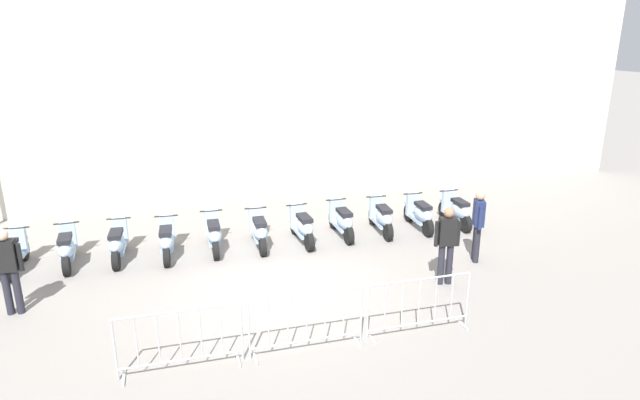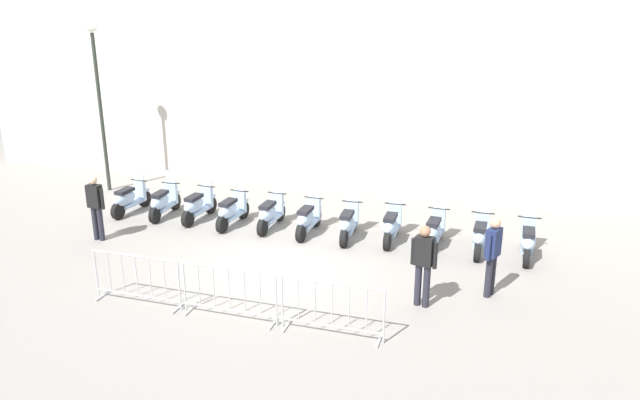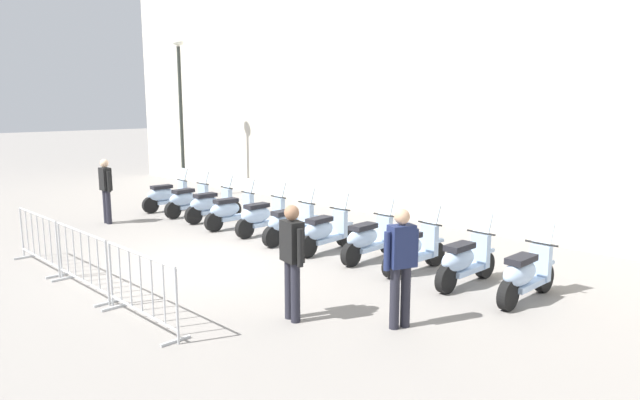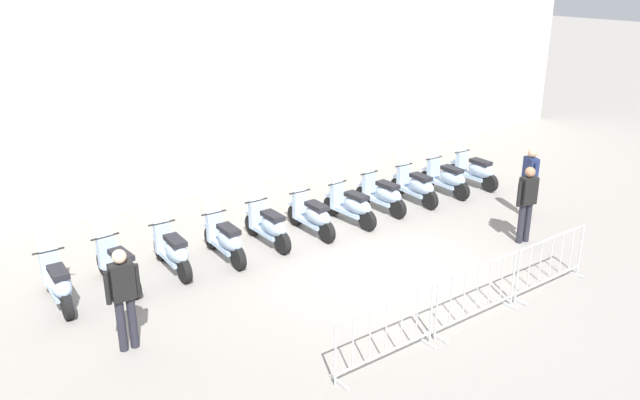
% 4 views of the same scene
% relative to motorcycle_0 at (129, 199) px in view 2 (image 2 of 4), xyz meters
% --- Properties ---
extents(ground_plane, '(120.00, 120.00, 0.00)m').
position_rel_motorcycle_0_xyz_m(ground_plane, '(5.54, -2.46, -0.45)').
color(ground_plane, gray).
extents(motorcycle_0, '(0.56, 1.73, 1.24)m').
position_rel_motorcycle_0_xyz_m(motorcycle_0, '(0.00, 0.00, 0.00)').
color(motorcycle_0, black).
rests_on(motorcycle_0, ground).
extents(motorcycle_1, '(0.56, 1.73, 1.24)m').
position_rel_motorcycle_0_xyz_m(motorcycle_1, '(1.12, 0.03, 0.00)').
color(motorcycle_1, black).
rests_on(motorcycle_1, ground).
extents(motorcycle_2, '(0.56, 1.73, 1.24)m').
position_rel_motorcycle_0_xyz_m(motorcycle_2, '(2.22, 0.04, 0.00)').
color(motorcycle_2, black).
rests_on(motorcycle_2, ground).
extents(motorcycle_3, '(0.56, 1.72, 1.24)m').
position_rel_motorcycle_0_xyz_m(motorcycle_3, '(3.33, -0.09, 0.00)').
color(motorcycle_3, black).
rests_on(motorcycle_3, ground).
extents(motorcycle_4, '(0.56, 1.72, 1.24)m').
position_rel_motorcycle_0_xyz_m(motorcycle_4, '(4.45, 0.00, 0.00)').
color(motorcycle_4, black).
rests_on(motorcycle_4, ground).
extents(motorcycle_5, '(0.56, 1.72, 1.24)m').
position_rel_motorcycle_0_xyz_m(motorcycle_5, '(5.55, -0.09, 0.00)').
color(motorcycle_5, black).
rests_on(motorcycle_5, ground).
extents(motorcycle_6, '(0.56, 1.73, 1.24)m').
position_rel_motorcycle_0_xyz_m(motorcycle_6, '(6.67, -0.11, 0.00)').
color(motorcycle_6, black).
rests_on(motorcycle_6, ground).
extents(motorcycle_7, '(0.56, 1.72, 1.24)m').
position_rel_motorcycle_0_xyz_m(motorcycle_7, '(7.78, 0.03, 0.00)').
color(motorcycle_7, black).
rests_on(motorcycle_7, ground).
extents(motorcycle_8, '(0.56, 1.73, 1.24)m').
position_rel_motorcycle_0_xyz_m(motorcycle_8, '(8.88, -0.01, 0.00)').
color(motorcycle_8, black).
rests_on(motorcycle_8, ground).
extents(motorcycle_9, '(0.56, 1.72, 1.24)m').
position_rel_motorcycle_0_xyz_m(motorcycle_9, '(10.00, -0.03, 0.00)').
color(motorcycle_9, black).
rests_on(motorcycle_9, ground).
extents(motorcycle_10, '(0.56, 1.72, 1.24)m').
position_rel_motorcycle_0_xyz_m(motorcycle_10, '(11.11, -0.04, 0.00)').
color(motorcycle_10, black).
rests_on(motorcycle_10, ground).
extents(barrier_segment_0, '(1.98, 0.45, 1.07)m').
position_rel_motorcycle_0_xyz_m(barrier_segment_0, '(3.47, -4.82, 0.07)').
color(barrier_segment_0, '#B2B5B7').
rests_on(barrier_segment_0, ground).
extents(barrier_segment_1, '(1.98, 0.45, 1.07)m').
position_rel_motorcycle_0_xyz_m(barrier_segment_1, '(5.53, -4.84, 0.07)').
color(barrier_segment_1, '#B2B5B7').
rests_on(barrier_segment_1, ground).
extents(barrier_segment_2, '(1.98, 0.45, 1.07)m').
position_rel_motorcycle_0_xyz_m(barrier_segment_2, '(7.60, -4.85, 0.07)').
color(barrier_segment_2, '#B2B5B7').
rests_on(barrier_segment_2, ground).
extents(street_lamp, '(0.36, 0.36, 5.29)m').
position_rel_motorcycle_0_xyz_m(street_lamp, '(-2.07, 1.86, 2.77)').
color(street_lamp, '#2D332D').
rests_on(street_lamp, ground).
extents(officer_near_row_end, '(0.55, 0.24, 1.73)m').
position_rel_motorcycle_0_xyz_m(officer_near_row_end, '(0.47, -2.07, 0.53)').
color(officer_near_row_end, '#23232D').
rests_on(officer_near_row_end, ground).
extents(officer_mid_plaza, '(0.34, 0.52, 1.73)m').
position_rel_motorcycle_0_xyz_m(officer_mid_plaza, '(10.32, -2.32, 0.53)').
color(officer_mid_plaza, '#23232D').
rests_on(officer_mid_plaza, ground).
extents(officer_by_barriers, '(0.54, 0.29, 1.73)m').
position_rel_motorcycle_0_xyz_m(officer_by_barriers, '(9.02, -3.21, 0.53)').
color(officer_by_barriers, '#23232D').
rests_on(officer_by_barriers, ground).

